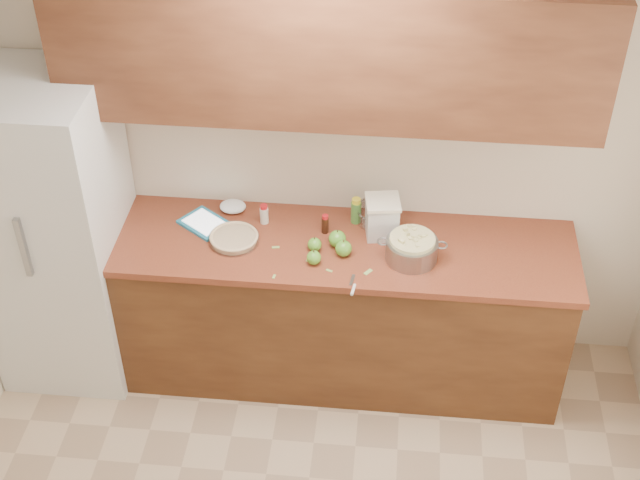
# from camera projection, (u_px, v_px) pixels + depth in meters

# --- Properties ---
(room_shell) EXTENTS (3.60, 3.60, 3.60)m
(room_shell) POSITION_uv_depth(u_px,v_px,m) (287.00, 414.00, 3.27)
(room_shell) COLOR tan
(room_shell) RESTS_ON ground
(counter_run) EXTENTS (2.64, 0.68, 0.92)m
(counter_run) POSITION_uv_depth(u_px,v_px,m) (324.00, 307.00, 4.94)
(counter_run) COLOR brown
(counter_run) RESTS_ON ground
(upper_cabinets) EXTENTS (2.60, 0.34, 0.70)m
(upper_cabinets) POSITION_uv_depth(u_px,v_px,m) (328.00, 50.00, 4.13)
(upper_cabinets) COLOR brown
(upper_cabinets) RESTS_ON room_shell
(fridge) EXTENTS (0.70, 0.70, 1.80)m
(fridge) POSITION_uv_depth(u_px,v_px,m) (56.00, 233.00, 4.75)
(fridge) COLOR silver
(fridge) RESTS_ON ground
(pie) EXTENTS (0.26, 0.26, 0.04)m
(pie) POSITION_uv_depth(u_px,v_px,m) (234.00, 238.00, 4.65)
(pie) COLOR silver
(pie) RESTS_ON counter_run
(colander) EXTENTS (0.36, 0.27, 0.13)m
(colander) POSITION_uv_depth(u_px,v_px,m) (412.00, 249.00, 4.52)
(colander) COLOR gray
(colander) RESTS_ON counter_run
(flour_canister) EXTENTS (0.20, 0.20, 0.22)m
(flour_canister) POSITION_uv_depth(u_px,v_px,m) (382.00, 217.00, 4.65)
(flour_canister) COLOR silver
(flour_canister) RESTS_ON counter_run
(tablet) EXTENTS (0.31, 0.30, 0.02)m
(tablet) POSITION_uv_depth(u_px,v_px,m) (204.00, 223.00, 4.77)
(tablet) COLOR teal
(tablet) RESTS_ON counter_run
(paring_knife) EXTENTS (0.04, 0.16, 0.02)m
(paring_knife) POSITION_uv_depth(u_px,v_px,m) (353.00, 288.00, 4.37)
(paring_knife) COLOR gray
(paring_knife) RESTS_ON counter_run
(lemon_bottle) EXTENTS (0.06, 0.06, 0.15)m
(lemon_bottle) POSITION_uv_depth(u_px,v_px,m) (356.00, 211.00, 4.75)
(lemon_bottle) COLOR #4C8C38
(lemon_bottle) RESTS_ON counter_run
(cinnamon_shaker) EXTENTS (0.05, 0.05, 0.11)m
(cinnamon_shaker) POSITION_uv_depth(u_px,v_px,m) (264.00, 214.00, 4.76)
(cinnamon_shaker) COLOR beige
(cinnamon_shaker) RESTS_ON counter_run
(vanilla_bottle) EXTENTS (0.04, 0.04, 0.11)m
(vanilla_bottle) POSITION_uv_depth(u_px,v_px,m) (325.00, 224.00, 4.70)
(vanilla_bottle) COLOR black
(vanilla_bottle) RESTS_ON counter_run
(mixing_bowl) EXTENTS (0.23, 0.23, 0.09)m
(mixing_bowl) POSITION_uv_depth(u_px,v_px,m) (377.00, 213.00, 4.78)
(mixing_bowl) COLOR silver
(mixing_bowl) RESTS_ON counter_run
(paper_towel) EXTENTS (0.18, 0.17, 0.06)m
(paper_towel) POSITION_uv_depth(u_px,v_px,m) (233.00, 206.00, 4.86)
(paper_towel) COLOR white
(paper_towel) RESTS_ON counter_run
(apple_left) EXTENTS (0.07, 0.07, 0.09)m
(apple_left) POSITION_uv_depth(u_px,v_px,m) (315.00, 245.00, 4.59)
(apple_left) COLOR #549829
(apple_left) RESTS_ON counter_run
(apple_center) EXTENTS (0.09, 0.09, 0.10)m
(apple_center) POSITION_uv_depth(u_px,v_px,m) (337.00, 239.00, 4.61)
(apple_center) COLOR #549829
(apple_center) RESTS_ON counter_run
(apple_front) EXTENTS (0.07, 0.07, 0.09)m
(apple_front) POSITION_uv_depth(u_px,v_px,m) (314.00, 258.00, 4.51)
(apple_front) COLOR #549829
(apple_front) RESTS_ON counter_run
(apple_extra) EXTENTS (0.09, 0.09, 0.10)m
(apple_extra) POSITION_uv_depth(u_px,v_px,m) (344.00, 248.00, 4.55)
(apple_extra) COLOR #549829
(apple_extra) RESTS_ON counter_run
(peel_a) EXTENTS (0.02, 0.03, 0.00)m
(peel_a) POSITION_uv_depth(u_px,v_px,m) (274.00, 277.00, 4.45)
(peel_a) COLOR #8DAF55
(peel_a) RESTS_ON counter_run
(peel_b) EXTENTS (0.04, 0.02, 0.00)m
(peel_b) POSITION_uv_depth(u_px,v_px,m) (276.00, 247.00, 4.63)
(peel_b) COLOR #8DAF55
(peel_b) RESTS_ON counter_run
(peel_c) EXTENTS (0.05, 0.05, 0.00)m
(peel_c) POSITION_uv_depth(u_px,v_px,m) (368.00, 272.00, 4.47)
(peel_c) COLOR #8DAF55
(peel_c) RESTS_ON counter_run
(peel_d) EXTENTS (0.02, 0.03, 0.00)m
(peel_d) POSITION_uv_depth(u_px,v_px,m) (308.00, 260.00, 4.55)
(peel_d) COLOR #8DAF55
(peel_d) RESTS_ON counter_run
(peel_e) EXTENTS (0.04, 0.03, 0.00)m
(peel_e) POSITION_uv_depth(u_px,v_px,m) (329.00, 271.00, 4.48)
(peel_e) COLOR #8DAF55
(peel_e) RESTS_ON counter_run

